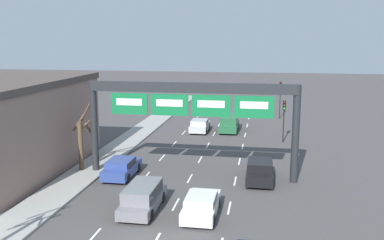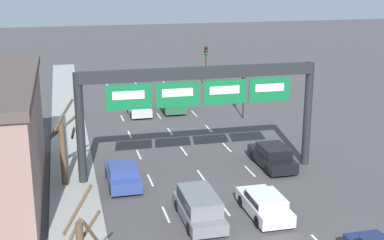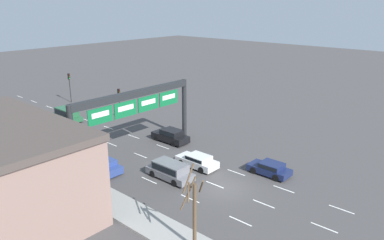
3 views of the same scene
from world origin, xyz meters
name	(u,v)px [view 3 (image 3 of 3)]	position (x,y,z in m)	size (l,w,h in m)	color
ground_plane	(224,188)	(0.00, 0.00, 0.00)	(220.00, 220.00, 0.00)	#474444
sidewalk_left	(157,227)	(-8.00, 0.00, 0.07)	(2.80, 110.00, 0.15)	#999993
lane_dashes	(125,149)	(0.00, 13.50, 0.01)	(6.72, 67.00, 0.01)	white
sign_gantry	(135,105)	(0.00, 11.41, 5.40)	(15.33, 0.70, 6.96)	#232628
car_navy	(270,168)	(5.02, -1.61, 0.67)	(1.86, 3.96, 1.23)	#19234C
car_black	(171,135)	(5.02, 11.39, 0.81)	(1.89, 4.58, 1.53)	black
suv_green	(67,114)	(1.46, 27.71, 0.97)	(1.95, 4.90, 1.75)	#235B38
car_white	(197,161)	(1.80, 4.58, 0.69)	(1.84, 4.28, 1.28)	silver
suv_grey	(170,170)	(-1.75, 4.82, 0.89)	(1.89, 4.67, 1.59)	slate
car_blue	(102,165)	(-5.04, 10.60, 0.73)	(1.89, 4.26, 1.36)	navy
car_silver	(49,122)	(-1.67, 26.74, 0.73)	(1.86, 4.00, 1.36)	#B7B7BC
traffic_light_near_gantry	(69,82)	(7.14, 36.03, 3.35)	(0.30, 0.35, 4.69)	black
traffic_light_mid_block	(119,97)	(7.11, 23.41, 2.97)	(0.30, 0.35, 4.12)	black
tree_bare_closest	(63,155)	(-8.44, 11.49, 2.55)	(1.89, 1.82, 5.19)	brown
tree_bare_second	(194,210)	(-8.01, -3.54, 2.90)	(1.38, 1.43, 5.70)	brown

